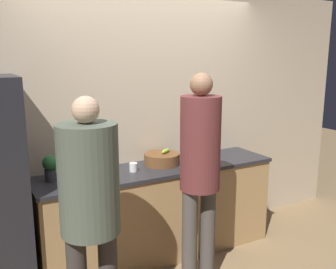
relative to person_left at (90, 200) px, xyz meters
name	(u,v)px	position (x,y,z in m)	size (l,w,h in m)	color
ground_plane	(175,269)	(0.92, 0.51, -1.04)	(14.00, 14.00, 0.00)	#8C704C
wall_back	(144,121)	(0.92, 1.13, 0.26)	(5.20, 0.06, 2.60)	#C6B293
counter	(158,210)	(0.92, 0.85, -0.58)	(2.34, 0.61, 0.90)	tan
person_left	(90,200)	(0.00, 0.00, 0.00)	(0.38, 0.38, 1.70)	#38332D
person_center	(200,165)	(0.98, 0.22, 0.03)	(0.33, 0.33, 1.81)	#4C4742
fruit_bowl	(162,159)	(0.99, 0.89, -0.08)	(0.35, 0.35, 0.15)	brown
utensil_crock	(203,151)	(1.48, 0.91, -0.07)	(0.12, 0.12, 0.30)	#ADA393
bottle_red	(205,147)	(1.56, 0.99, -0.05)	(0.06, 0.06, 0.21)	red
cup_white	(133,167)	(0.65, 0.81, -0.10)	(0.07, 0.07, 0.08)	white
potted_plant	(51,167)	(-0.06, 0.91, -0.02)	(0.13, 0.13, 0.22)	#3D3D42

